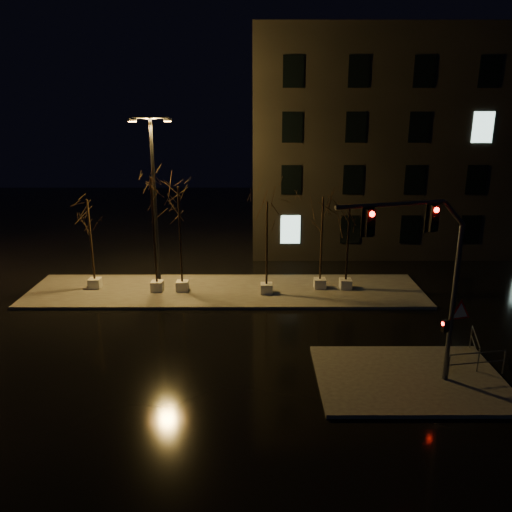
{
  "coord_description": "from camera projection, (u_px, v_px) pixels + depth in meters",
  "views": [
    {
      "loc": [
        1.63,
        -20.34,
        9.89
      ],
      "look_at": [
        1.69,
        3.7,
        2.8
      ],
      "focal_mm": 35.0,
      "sensor_mm": 36.0,
      "label": 1
    }
  ],
  "objects": [
    {
      "name": "tree_3",
      "position": [
        267.0,
        223.0,
        26.37
      ],
      "size": [
        1.8,
        1.8,
        5.24
      ],
      "color": "beige",
      "rests_on": "median"
    },
    {
      "name": "guard_rail_a",
      "position": [
        477.0,
        361.0,
        18.75
      ],
      "size": [
        2.3,
        0.42,
        1.01
      ],
      "rotation": [
        0.0,
        0.0,
        0.16
      ],
      "color": "#55585C",
      "rests_on": "sidewalk_corner"
    },
    {
      "name": "ground",
      "position": [
        218.0,
        339.0,
        22.31
      ],
      "size": [
        90.0,
        90.0,
        0.0
      ],
      "primitive_type": "plane",
      "color": "black",
      "rests_on": "ground"
    },
    {
      "name": "tree_5",
      "position": [
        349.0,
        223.0,
        27.14
      ],
      "size": [
        1.8,
        1.8,
        4.97
      ],
      "color": "beige",
      "rests_on": "median"
    },
    {
      "name": "tree_2",
      "position": [
        179.0,
        211.0,
        26.6
      ],
      "size": [
        1.8,
        1.8,
        5.99
      ],
      "color": "beige",
      "rests_on": "median"
    },
    {
      "name": "tree_1",
      "position": [
        152.0,
        204.0,
        26.46
      ],
      "size": [
        1.8,
        1.8,
        6.5
      ],
      "color": "beige",
      "rests_on": "median"
    },
    {
      "name": "building",
      "position": [
        419.0,
        142.0,
        37.48
      ],
      "size": [
        25.0,
        12.0,
        15.0
      ],
      "primitive_type": "cube",
      "color": "black",
      "rests_on": "ground"
    },
    {
      "name": "guard_rail_b",
      "position": [
        475.0,
        344.0,
        20.06
      ],
      "size": [
        0.61,
        2.07,
        1.02
      ],
      "rotation": [
        0.0,
        0.0,
        1.3
      ],
      "color": "#55585C",
      "rests_on": "sidewalk_corner"
    },
    {
      "name": "traffic_signal_mast",
      "position": [
        430.0,
        267.0,
        17.19
      ],
      "size": [
        5.43,
        1.6,
        6.86
      ],
      "rotation": [
        0.0,
        0.0,
        0.28
      ],
      "color": "#55585C",
      "rests_on": "sidewalk_corner"
    },
    {
      "name": "sidewalk_corner",
      "position": [
        409.0,
        378.0,
        18.94
      ],
      "size": [
        7.0,
        5.0,
        0.15
      ],
      "primitive_type": "cube",
      "color": "#45423D",
      "rests_on": "ground"
    },
    {
      "name": "tree_0",
      "position": [
        89.0,
        220.0,
        27.21
      ],
      "size": [
        1.8,
        1.8,
        5.19
      ],
      "color": "beige",
      "rests_on": "median"
    },
    {
      "name": "streetlight_main",
      "position": [
        154.0,
        191.0,
        27.79
      ],
      "size": [
        2.33,
        0.69,
        9.33
      ],
      "rotation": [
        0.0,
        0.0,
        0.19
      ],
      "color": "black",
      "rests_on": "median"
    },
    {
      "name": "median",
      "position": [
        226.0,
        291.0,
        28.04
      ],
      "size": [
        22.0,
        5.0,
        0.15
      ],
      "primitive_type": "cube",
      "color": "#45423D",
      "rests_on": "ground"
    },
    {
      "name": "tree_4",
      "position": [
        322.0,
        218.0,
        27.16
      ],
      "size": [
        1.8,
        1.8,
        5.34
      ],
      "color": "beige",
      "rests_on": "median"
    }
  ]
}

